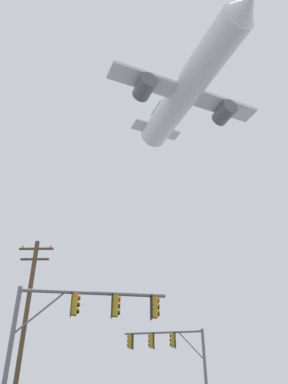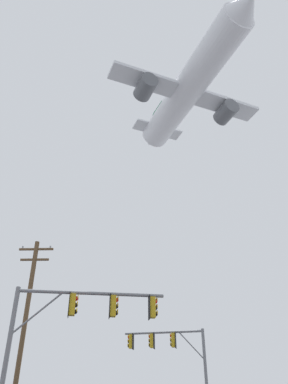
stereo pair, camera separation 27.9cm
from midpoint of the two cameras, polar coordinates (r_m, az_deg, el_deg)
name	(u,v)px [view 2 (the right image)]	position (r m, az deg, el deg)	size (l,w,h in m)	color
signal_pole_near	(77,318)	(16.81, -9.83, -18.71)	(6.42, 1.37, 5.56)	slate
signal_pole_far	(171,349)	(27.01, 4.49, -23.17)	(5.45, 1.29, 5.53)	slate
utility_pole	(26,319)	(23.71, -17.59, -18.27)	(2.20, 0.28, 10.24)	brown
airplane	(189,88)	(54.88, 7.17, 15.79)	(22.23, 28.79, 8.18)	white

